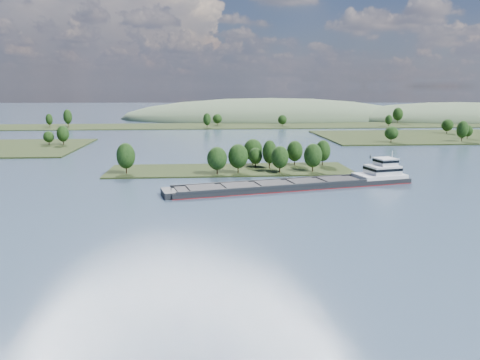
{
  "coord_description": "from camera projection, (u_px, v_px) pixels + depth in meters",
  "views": [
    {
      "loc": [
        -10.36,
        -11.02,
        34.39
      ],
      "look_at": [
        0.39,
        130.0,
        6.0
      ],
      "focal_mm": 35.0,
      "sensor_mm": 36.0,
      "label": 1
    }
  ],
  "objects": [
    {
      "name": "ground",
      "position": [
        241.0,
        207.0,
        135.62
      ],
      "size": [
        1800.0,
        1800.0,
        0.0
      ],
      "primitive_type": "plane",
      "color": "#314456",
      "rests_on": "ground"
    },
    {
      "name": "tree_island",
      "position": [
        244.0,
        161.0,
        192.88
      ],
      "size": [
        100.0,
        30.0,
        13.35
      ],
      "color": "black",
      "rests_on": "ground"
    },
    {
      "name": "back_shoreline",
      "position": [
        225.0,
        126.0,
        409.71
      ],
      "size": [
        900.0,
        60.0,
        16.04
      ],
      "color": "black",
      "rests_on": "ground"
    },
    {
      "name": "hill_east",
      "position": [
        459.0,
        119.0,
        497.17
      ],
      "size": [
        260.0,
        140.0,
        36.0
      ],
      "primitive_type": "ellipsoid",
      "color": "#485C3F",
      "rests_on": "ground"
    },
    {
      "name": "hill_west",
      "position": [
        269.0,
        118.0,
        511.59
      ],
      "size": [
        320.0,
        160.0,
        44.0
      ],
      "primitive_type": "ellipsoid",
      "color": "#485C3F",
      "rests_on": "ground"
    },
    {
      "name": "cargo_barge",
      "position": [
        309.0,
        183.0,
        162.61
      ],
      "size": [
        89.06,
        30.28,
        12.03
      ],
      "color": "black",
      "rests_on": "ground"
    }
  ]
}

